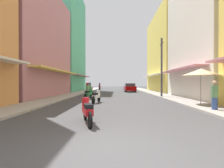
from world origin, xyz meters
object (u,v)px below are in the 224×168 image
motorbike_red (87,110)px  motorbike_white (96,96)px  parked_car (130,88)px  pedestrian_midway (87,87)px  pedestrian_far (215,96)px  utility_pole (162,67)px  vendor_umbrella (201,72)px  motorbike_green (88,92)px  motorbike_maroon (100,87)px  motorbike_silver (90,89)px

motorbike_red → motorbike_white: size_ratio=0.98×
parked_car → pedestrian_midway: pedestrian_midway is taller
pedestrian_far → utility_pole: (-0.50, 8.37, 2.33)m
pedestrian_midway → vendor_umbrella: (10.67, -16.88, 1.45)m
parked_car → utility_pole: 11.31m
motorbike_green → pedestrian_midway: size_ratio=1.14×
pedestrian_midway → pedestrian_far: pedestrian_far is taller
motorbike_maroon → parked_car: size_ratio=0.43×
motorbike_silver → motorbike_green: (0.74, -5.74, 0.00)m
motorbike_maroon → vendor_umbrella: size_ratio=0.73×
motorbike_red → motorbike_green: bearing=99.7°
motorbike_maroon → pedestrian_far: 26.46m
utility_pole → pedestrian_midway: bearing=132.1°
motorbike_silver → pedestrian_midway: size_ratio=1.15×
motorbike_white → pedestrian_midway: size_ratio=1.14×
parked_car → vendor_umbrella: vendor_umbrella is taller
utility_pole → motorbike_white: bearing=-142.7°
pedestrian_midway → pedestrian_far: bearing=-61.9°
motorbike_maroon → motorbike_green: (0.91, -18.48, 0.00)m
motorbike_red → pedestrian_far: size_ratio=1.07×
motorbike_maroon → motorbike_white: (2.03, -21.32, -0.20)m
motorbike_silver → vendor_umbrella: vendor_umbrella is taller
motorbike_maroon → pedestrian_midway: (-1.55, -5.83, 0.07)m
motorbike_white → motorbike_green: size_ratio=1.01×
motorbike_white → parked_car: (3.72, 15.48, 0.24)m
motorbike_silver → motorbike_red: (2.31, -14.92, -0.20)m
motorbike_white → utility_pole: (6.16, 4.70, 2.65)m
motorbike_white → motorbike_green: (-1.12, 2.83, 0.20)m
motorbike_red → pedestrian_far: bearing=23.3°
motorbike_red → pedestrian_midway: 22.21m
motorbike_maroon → motorbike_silver: 12.75m
motorbike_silver → utility_pole: 9.24m
vendor_umbrella → pedestrian_midway: bearing=122.3°
motorbike_maroon → motorbike_red: size_ratio=1.02×
motorbike_maroon → utility_pole: utility_pole is taller
motorbike_maroon → pedestrian_midway: motorbike_maroon is taller
parked_car → motorbike_green: bearing=-110.9°
pedestrian_far → vendor_umbrella: size_ratio=0.67×
motorbike_silver → motorbike_white: (1.86, -8.57, -0.20)m
motorbike_red → motorbike_green: motorbike_green is taller
pedestrian_far → motorbike_red: bearing=-156.7°
parked_car → motorbike_white: bearing=-103.5°
motorbike_green → pedestrian_midway: motorbike_green is taller
motorbike_white → utility_pole: 8.19m
motorbike_silver → motorbike_white: size_ratio=1.01×
motorbike_green → motorbike_red: bearing=-80.3°
vendor_umbrella → motorbike_green: bearing=152.8°
motorbike_silver → motorbike_green: size_ratio=1.01×
motorbike_green → parked_car: size_ratio=0.43×
motorbike_red → motorbike_white: (-0.44, 6.35, 0.00)m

